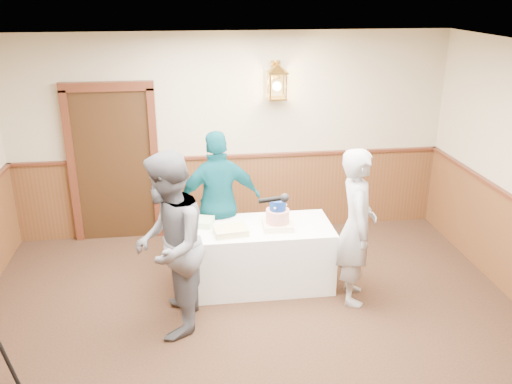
# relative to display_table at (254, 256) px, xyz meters

# --- Properties ---
(room_shell) EXTENTS (6.02, 7.02, 2.81)m
(room_shell) POSITION_rel_display_table_xyz_m (-0.16, -1.45, 1.15)
(room_shell) COLOR #BCB18D
(room_shell) RESTS_ON ground
(display_table) EXTENTS (1.80, 0.80, 0.75)m
(display_table) POSITION_rel_display_table_xyz_m (0.00, 0.00, 0.00)
(display_table) COLOR white
(display_table) RESTS_ON ground
(tiered_cake) EXTENTS (0.34, 0.34, 0.34)m
(tiered_cake) POSITION_rel_display_table_xyz_m (0.27, -0.06, 0.51)
(tiered_cake) COLOR #F7E5C1
(tiered_cake) RESTS_ON display_table
(sheet_cake_yellow) EXTENTS (0.40, 0.33, 0.07)m
(sheet_cake_yellow) POSITION_rel_display_table_xyz_m (-0.28, -0.16, 0.41)
(sheet_cake_yellow) COLOR #EBDE8C
(sheet_cake_yellow) RESTS_ON display_table
(sheet_cake_green) EXTENTS (0.37, 0.33, 0.07)m
(sheet_cake_green) POSITION_rel_display_table_xyz_m (-0.62, 0.13, 0.41)
(sheet_cake_green) COLOR #9FCB8F
(sheet_cake_green) RESTS_ON display_table
(interviewer) EXTENTS (1.55, 1.00, 1.90)m
(interviewer) POSITION_rel_display_table_xyz_m (-0.94, -0.78, 0.58)
(interviewer) COLOR #5C5D65
(interviewer) RESTS_ON ground
(baker) EXTENTS (0.53, 0.71, 1.77)m
(baker) POSITION_rel_display_table_xyz_m (1.07, -0.45, 0.51)
(baker) COLOR #9C9EA2
(baker) RESTS_ON ground
(assistant_p) EXTENTS (1.10, 0.59, 1.78)m
(assistant_p) POSITION_rel_display_table_xyz_m (-0.36, 0.43, 0.51)
(assistant_p) COLOR #0B4E5A
(assistant_p) RESTS_ON ground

